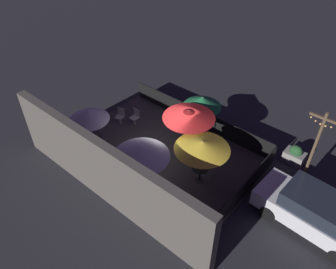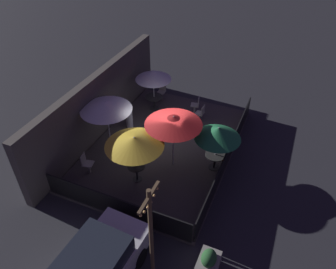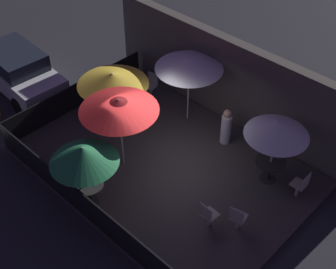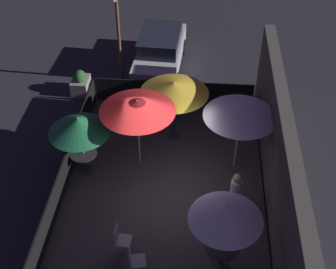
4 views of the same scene
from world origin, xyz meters
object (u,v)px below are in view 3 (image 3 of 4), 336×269
at_px(dining_table_1, 116,114).
at_px(patio_umbrella_3, 189,63).
at_px(patio_umbrella_4, 119,105).
at_px(patron_0, 226,127).
at_px(parked_car_0, 17,69).
at_px(patio_chair_3, 238,218).
at_px(patio_umbrella_2, 278,128).
at_px(patio_chair_1, 208,215).
at_px(patio_chair_2, 151,84).
at_px(patio_umbrella_1, 113,79).
at_px(patio_umbrella_0, 83,155).
at_px(patio_chair_0, 301,184).
at_px(dining_table_2, 270,165).
at_px(dining_table_0, 89,188).

bearing_deg(dining_table_1, patio_umbrella_3, 56.31).
distance_m(patio_umbrella_4, patron_0, 3.75).
xyz_separation_m(patron_0, parked_car_0, (-7.46, -2.84, 0.13)).
relative_size(dining_table_1, patron_0, 0.59).
bearing_deg(patio_umbrella_3, patio_chair_3, -32.41).
bearing_deg(patio_umbrella_2, patio_chair_3, -77.69).
bearing_deg(patron_0, patio_chair_1, 103.83).
height_order(patio_umbrella_2, patio_chair_2, patio_umbrella_2).
xyz_separation_m(patio_umbrella_2, dining_table_1, (-4.97, -1.57, -1.38)).
xyz_separation_m(patio_umbrella_1, patio_umbrella_3, (1.35, 2.02, 0.23)).
relative_size(patio_umbrella_0, patio_umbrella_1, 0.94).
bearing_deg(patio_umbrella_1, patio_chair_3, -6.10).
bearing_deg(patio_chair_1, patio_umbrella_3, 52.02).
height_order(dining_table_1, patio_chair_3, patio_chair_3).
bearing_deg(patio_chair_0, patio_umbrella_4, 27.90).
distance_m(patio_umbrella_0, patio_chair_0, 6.05).
height_order(patio_umbrella_1, patron_0, patio_umbrella_1).
bearing_deg(dining_table_2, patio_chair_2, 174.88).
bearing_deg(patio_umbrella_0, dining_table_2, 53.79).
height_order(dining_table_1, patio_chair_2, patio_chair_2).
bearing_deg(patio_chair_2, patio_umbrella_1, -0.00).
height_order(patio_umbrella_2, patio_umbrella_3, patio_umbrella_3).
height_order(patio_umbrella_0, dining_table_2, patio_umbrella_0).
distance_m(patio_umbrella_3, patio_chair_2, 2.46).
relative_size(patio_umbrella_3, patron_0, 1.88).
xyz_separation_m(dining_table_0, patio_chair_1, (2.94, 1.61, -0.09)).
xyz_separation_m(patio_umbrella_3, parked_car_0, (-5.79, -2.89, -1.49)).
distance_m(patio_chair_3, parked_car_0, 9.89).
distance_m(patio_umbrella_2, parked_car_0, 9.80).
relative_size(dining_table_1, patio_chair_1, 0.83).
bearing_deg(dining_table_1, patio_chair_2, 102.01).
height_order(dining_table_0, patio_chair_1, patio_chair_1).
bearing_deg(patio_umbrella_4, patio_umbrella_1, 145.38).
height_order(patio_umbrella_2, dining_table_1, patio_umbrella_2).
relative_size(patio_umbrella_0, patron_0, 1.63).
height_order(dining_table_0, patio_chair_0, patio_chair_0).
height_order(dining_table_2, patio_chair_0, patio_chair_0).
relative_size(patio_umbrella_1, patio_chair_0, 2.42).
relative_size(patio_umbrella_3, dining_table_0, 2.87).
relative_size(patio_umbrella_0, dining_table_0, 2.49).
height_order(dining_table_0, dining_table_2, dining_table_0).
bearing_deg(patio_umbrella_3, patron_0, -1.62).
distance_m(patron_0, parked_car_0, 7.98).
distance_m(patio_umbrella_4, patio_chair_3, 4.42).
distance_m(dining_table_2, patio_chair_3, 2.20).
xyz_separation_m(patio_umbrella_1, patio_umbrella_4, (1.41, -0.97, 0.29)).
height_order(patio_umbrella_3, patio_chair_1, patio_umbrella_3).
xyz_separation_m(patio_umbrella_1, patio_chair_1, (4.82, -1.03, -1.49)).
bearing_deg(patio_umbrella_3, patio_umbrella_2, -7.10).
bearing_deg(patio_umbrella_4, patio_chair_0, 29.18).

